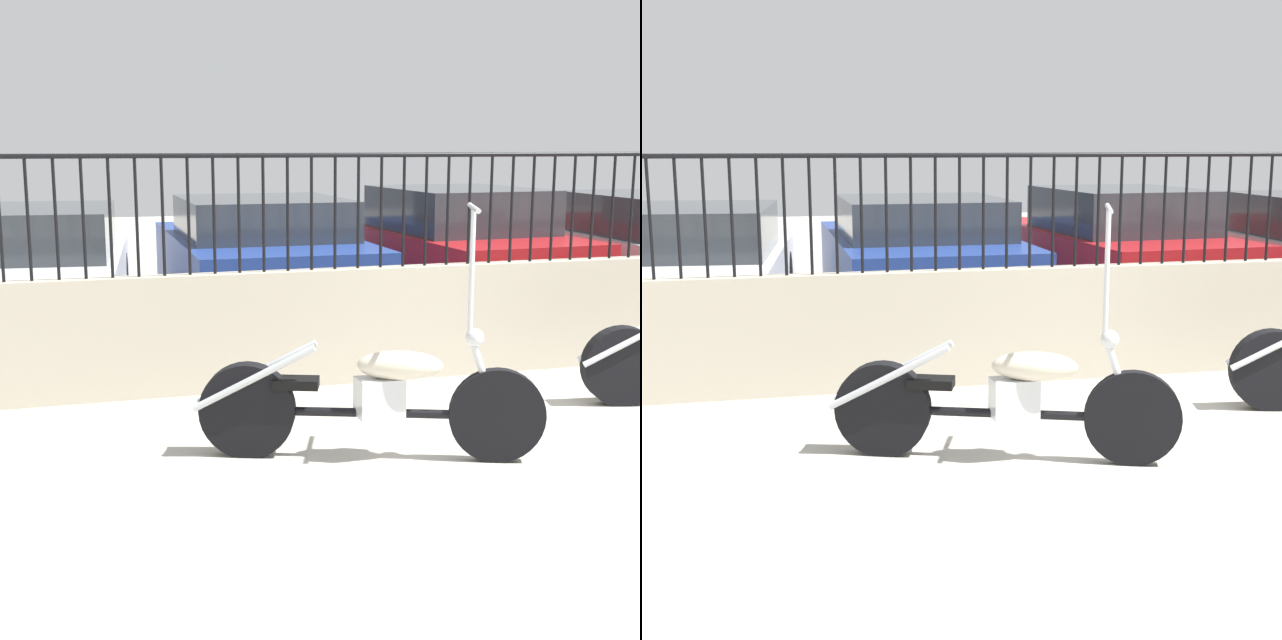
# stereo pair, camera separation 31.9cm
# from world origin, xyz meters

# --- Properties ---
(low_wall) EXTENTS (10.87, 0.18, 0.93)m
(low_wall) POSITION_xyz_m (0.00, 2.77, 0.46)
(low_wall) COLOR #B2A893
(low_wall) RESTS_ON ground_plane
(fence_railing) EXTENTS (10.87, 0.04, 0.90)m
(fence_railing) POSITION_xyz_m (-0.00, 2.77, 1.52)
(fence_railing) COLOR black
(fence_railing) RESTS_ON low_wall
(motorcycle_black) EXTENTS (2.06, 0.90, 1.56)m
(motorcycle_black) POSITION_xyz_m (-1.53, 1.04, 0.38)
(motorcycle_black) COLOR black
(motorcycle_black) RESTS_ON ground_plane
(car_white) EXTENTS (2.27, 4.35, 1.28)m
(car_white) POSITION_xyz_m (-3.58, 5.50, 0.65)
(car_white) COLOR black
(car_white) RESTS_ON ground_plane
(car_blue) EXTENTS (1.87, 3.91, 1.33)m
(car_blue) POSITION_xyz_m (-1.15, 5.61, 0.68)
(car_blue) COLOR black
(car_blue) RESTS_ON ground_plane
(car_red) EXTENTS (1.96, 4.12, 1.40)m
(car_red) POSITION_xyz_m (1.16, 5.69, 0.70)
(car_red) COLOR black
(car_red) RESTS_ON ground_plane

